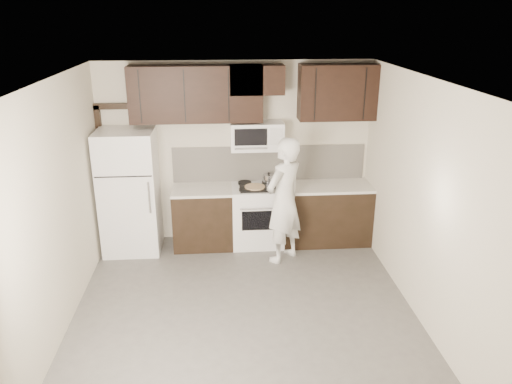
{
  "coord_description": "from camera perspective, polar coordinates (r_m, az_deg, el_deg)",
  "views": [
    {
      "loc": [
        -0.25,
        -4.96,
        3.37
      ],
      "look_at": [
        0.2,
        0.9,
        1.21
      ],
      "focal_mm": 35.0,
      "sensor_mm": 36.0,
      "label": 1
    }
  ],
  "objects": [
    {
      "name": "door_trim",
      "position": [
        7.66,
        -16.82,
        3.21
      ],
      "size": [
        0.5,
        0.08,
        2.12
      ],
      "color": "black",
      "rests_on": "floor"
    },
    {
      "name": "upper_cabinets",
      "position": [
        7.13,
        -0.66,
        11.4
      ],
      "size": [
        3.48,
        0.35,
        0.78
      ],
      "color": "black",
      "rests_on": "back_wall"
    },
    {
      "name": "person",
      "position": [
        6.87,
        3.21,
        -0.99
      ],
      "size": [
        0.77,
        0.76,
        1.79
      ],
      "primitive_type": "imported",
      "rotation": [
        0.0,
        0.0,
        3.91
      ],
      "color": "silver",
      "rests_on": "floor"
    },
    {
      "name": "refrigerator",
      "position": [
        7.39,
        -14.24,
        0.01
      ],
      "size": [
        0.8,
        0.76,
        1.8
      ],
      "color": "white",
      "rests_on": "floor"
    },
    {
      "name": "counter_run",
      "position": [
        7.54,
        2.46,
        -2.6
      ],
      "size": [
        2.95,
        0.64,
        0.91
      ],
      "color": "black",
      "rests_on": "floor"
    },
    {
      "name": "microwave",
      "position": [
        7.24,
        0.1,
        6.44
      ],
      "size": [
        0.76,
        0.42,
        0.4
      ],
      "color": "white",
      "rests_on": "upper_cabinets"
    },
    {
      "name": "floor",
      "position": [
        6.0,
        -1.28,
        -14.0
      ],
      "size": [
        4.5,
        4.5,
        0.0
      ],
      "primitive_type": "plane",
      "color": "#55524F",
      "rests_on": "ground"
    },
    {
      "name": "pizza",
      "position": [
        7.24,
        -0.13,
        0.6
      ],
      "size": [
        0.3,
        0.3,
        0.02
      ],
      "primitive_type": "cylinder",
      "rotation": [
        0.0,
        0.0,
        -0.0
      ],
      "color": "#CFBE8B",
      "rests_on": "baking_tray"
    },
    {
      "name": "stove",
      "position": [
        7.5,
        0.16,
        -2.64
      ],
      "size": [
        0.76,
        0.66,
        0.94
      ],
      "color": "white",
      "rests_on": "floor"
    },
    {
      "name": "back_wall",
      "position": [
        7.49,
        -2.31,
        4.51
      ],
      "size": [
        4.0,
        0.0,
        4.0
      ],
      "primitive_type": "plane",
      "rotation": [
        1.57,
        0.0,
        0.0
      ],
      "color": "beige",
      "rests_on": "ground"
    },
    {
      "name": "backsplash",
      "position": [
        7.56,
        1.5,
        3.32
      ],
      "size": [
        2.9,
        0.02,
        0.54
      ],
      "primitive_type": "cube",
      "color": "beige",
      "rests_on": "counter_run"
    },
    {
      "name": "baking_tray",
      "position": [
        7.25,
        -0.13,
        0.43
      ],
      "size": [
        0.44,
        0.33,
        0.02
      ],
      "primitive_type": "cube",
      "rotation": [
        0.0,
        0.0,
        -0.0
      ],
      "color": "black",
      "rests_on": "counter_run"
    },
    {
      "name": "ceiling",
      "position": [
        5.01,
        -1.52,
        12.49
      ],
      "size": [
        4.5,
        4.5,
        0.0
      ],
      "primitive_type": "plane",
      "rotation": [
        3.14,
        0.0,
        0.0
      ],
      "color": "white",
      "rests_on": "back_wall"
    },
    {
      "name": "saucepan",
      "position": [
        7.48,
        1.47,
        1.52
      ],
      "size": [
        0.3,
        0.18,
        0.17
      ],
      "color": "silver",
      "rests_on": "stove"
    }
  ]
}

